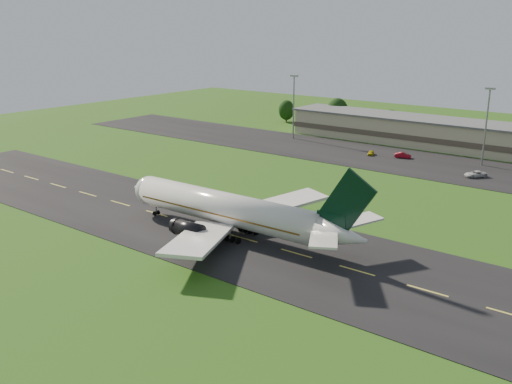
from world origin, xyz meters
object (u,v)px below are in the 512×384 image
Objects in this scene: service_vehicle_b at (403,155)px; service_vehicle_c at (475,174)px; light_mast_west at (294,99)px; service_vehicle_a at (371,153)px; terminal at (506,142)px; light_mast_centre at (487,117)px; airliner at (229,210)px.

service_vehicle_b is 24.04m from service_vehicle_c.
light_mast_west is 34.21m from service_vehicle_a.
terminal is 32.00× the size of service_vehicle_b.
light_mast_west reaches higher than service_vehicle_c.
light_mast_centre is 5.57× the size of service_vehicle_a.
airliner is at bearing -103.49° from light_mast_centre.
service_vehicle_b is at bearing -166.24° from light_mast_centre.
light_mast_centre is 23.71m from service_vehicle_b.
service_vehicle_c is at bearing -30.18° from service_vehicle_a.
terminal is at bearing 19.02° from service_vehicle_a.
light_mast_centre is (60.00, 0.00, 0.00)m from light_mast_west.
light_mast_centre is 3.76× the size of service_vehicle_c.
light_mast_west is 3.76× the size of service_vehicle_c.
terminal is at bearing 85.05° from light_mast_centre.
light_mast_west and light_mast_centre have the same top height.
service_vehicle_a is at bearing 85.52° from service_vehicle_b.
terminal is 30.14m from service_vehicle_b.
light_mast_centre reaches higher than airliner.
service_vehicle_b is (-21.32, -21.06, -3.14)m from terminal.
airliner is 70.18m from service_vehicle_c.
service_vehicle_a is 0.81× the size of service_vehicle_b.
light_mast_west is at bearing 115.45° from airliner.
terminal is 29.73m from service_vehicle_c.
terminal is 7.13× the size of light_mast_centre.
airliner reaches higher than terminal.
airliner is at bearing -68.54° from service_vehicle_c.
light_mast_west is 42.09m from service_vehicle_b.
service_vehicle_c is at bearing -127.58° from service_vehicle_b.
service_vehicle_c is at bearing -12.05° from light_mast_west.
service_vehicle_a is 31.95m from service_vehicle_c.
light_mast_centre is at bearing 74.93° from airliner.
light_mast_west is at bearing 66.14° from service_vehicle_b.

